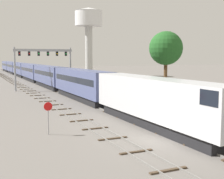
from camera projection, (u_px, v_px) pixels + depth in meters
ground_plane at (162, 140)px, 25.33m from camera, size 400.00×400.00×0.00m
track_main at (39, 83)px, 80.43m from camera, size 2.60×200.00×0.16m
track_near at (31, 92)px, 60.07m from camera, size 2.60×160.00×0.16m
passenger_train at (32, 72)px, 89.71m from camera, size 3.04×153.43×4.80m
signal_gantry at (43, 59)px, 63.84m from camera, size 12.10×0.49×8.81m
water_tower at (89, 22)px, 110.19m from camera, size 9.89×9.89×24.35m
stop_sign at (48, 114)px, 27.02m from camera, size 0.76×0.08×2.88m
trackside_tree_left at (166, 49)px, 48.79m from camera, size 5.34×5.34×10.88m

